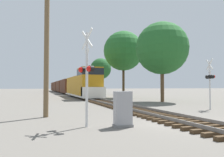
{
  "coord_description": "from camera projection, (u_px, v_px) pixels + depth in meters",
  "views": [
    {
      "loc": [
        -6.87,
        -9.11,
        1.81
      ],
      "look_at": [
        -1.22,
        7.65,
        2.48
      ],
      "focal_mm": 35.0,
      "sensor_mm": 36.0,
      "label": 1
    }
  ],
  "objects": [
    {
      "name": "utility_pole",
      "position": [
        47.0,
        40.0,
        13.14
      ],
      "size": [
        1.8,
        0.3,
        8.98
      ],
      "color": "brown",
      "rests_on": "ground"
    },
    {
      "name": "crossing_signal_near",
      "position": [
        86.0,
        72.0,
        9.91
      ],
      "size": [
        0.59,
        1.0,
        4.46
      ],
      "rotation": [
        0.0,
        0.0,
        -1.23
      ],
      "color": "silver",
      "rests_on": "ground"
    },
    {
      "name": "freight_train",
      "position": [
        63.0,
        86.0,
        63.7
      ],
      "size": [
        3.01,
        78.07,
        4.51
      ],
      "color": "#B77A14",
      "rests_on": "ground"
    },
    {
      "name": "crossing_signal_far",
      "position": [
        210.0,
        79.0,
        17.34
      ],
      "size": [
        0.48,
        1.01,
        4.04
      ],
      "rotation": [
        0.0,
        0.0,
        1.38
      ],
      "color": "silver",
      "rests_on": "ground"
    },
    {
      "name": "rail_track_bed",
      "position": [
        185.0,
        121.0,
        10.75
      ],
      "size": [
        2.6,
        160.0,
        0.31
      ],
      "color": "#42301E",
      "rests_on": "ground"
    },
    {
      "name": "relay_cabinet",
      "position": [
        123.0,
        109.0,
        9.87
      ],
      "size": [
        0.83,
        0.55,
        1.6
      ],
      "color": "slate",
      "rests_on": "ground"
    },
    {
      "name": "ground_plane",
      "position": [
        185.0,
        123.0,
        10.75
      ],
      "size": [
        400.0,
        400.0,
        0.0
      ],
      "primitive_type": "plane",
      "color": "#666059"
    },
    {
      "name": "tree_far_right",
      "position": [
        162.0,
        48.0,
        26.5
      ],
      "size": [
        6.38,
        6.38,
        9.68
      ],
      "color": "brown",
      "rests_on": "ground"
    },
    {
      "name": "tree_mid_background",
      "position": [
        123.0,
        51.0,
        36.52
      ],
      "size": [
        6.62,
        6.62,
        11.13
      ],
      "color": "#473521",
      "rests_on": "ground"
    },
    {
      "name": "tree_deep_background",
      "position": [
        101.0,
        69.0,
        52.98
      ],
      "size": [
        5.08,
        5.08,
        8.74
      ],
      "color": "brown",
      "rests_on": "ground"
    }
  ]
}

